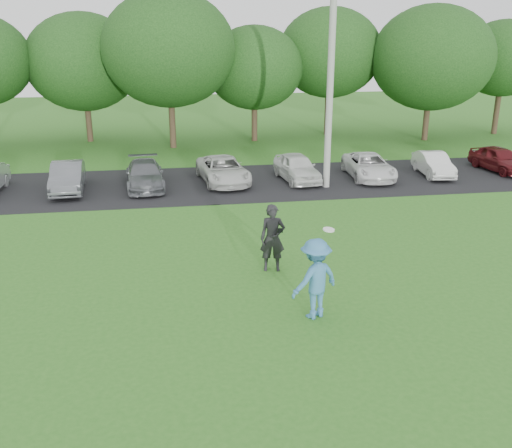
{
  "coord_description": "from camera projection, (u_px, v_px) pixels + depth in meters",
  "views": [
    {
      "loc": [
        -2.4,
        -11.6,
        6.54
      ],
      "look_at": [
        0.0,
        3.5,
        1.3
      ],
      "focal_mm": 40.0,
      "sensor_mm": 36.0,
      "label": 1
    }
  ],
  "objects": [
    {
      "name": "parked_cars",
      "position": [
        208.0,
        171.0,
        25.13
      ],
      "size": [
        28.58,
        4.43,
        1.21
      ],
      "color": "slate",
      "rests_on": "parking_lot"
    },
    {
      "name": "ground",
      "position": [
        279.0,
        324.0,
        13.31
      ],
      "size": [
        100.0,
        100.0,
        0.0
      ],
      "primitive_type": "plane",
      "color": "#2D6C1F",
      "rests_on": "ground"
    },
    {
      "name": "frisbee_player",
      "position": [
        315.0,
        279.0,
        13.38
      ],
      "size": [
        1.47,
        1.21,
        2.23
      ],
      "color": "teal",
      "rests_on": "ground"
    },
    {
      "name": "tree_row",
      "position": [
        230.0,
        59.0,
        33.21
      ],
      "size": [
        42.39,
        9.85,
        8.64
      ],
      "color": "#38281C",
      "rests_on": "ground"
    },
    {
      "name": "parking_lot",
      "position": [
        223.0,
        183.0,
        25.45
      ],
      "size": [
        32.0,
        6.5,
        0.03
      ],
      "primitive_type": "cube",
      "color": "black",
      "rests_on": "ground"
    },
    {
      "name": "camera_bystander",
      "position": [
        273.0,
        238.0,
        16.02
      ],
      "size": [
        0.77,
        0.56,
        1.94
      ],
      "color": "black",
      "rests_on": "ground"
    },
    {
      "name": "utility_pole",
      "position": [
        331.0,
        71.0,
        23.25
      ],
      "size": [
        0.28,
        0.28,
        9.86
      ],
      "primitive_type": "cylinder",
      "color": "#9A9A95",
      "rests_on": "ground"
    }
  ]
}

